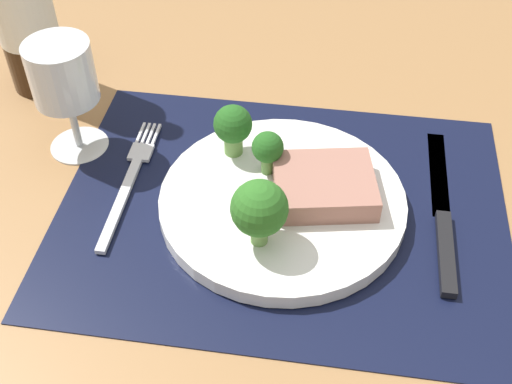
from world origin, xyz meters
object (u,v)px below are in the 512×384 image
plate (282,202)px  steak (324,186)px  wine_glass (63,80)px  fork (130,180)px  knife (443,219)px

plate → steak: steak is taller
wine_glass → fork: bearing=-34.8°
steak → wine_glass: size_ratio=0.75×
steak → fork: 20.28cm
wine_glass → knife: bearing=-8.6°
knife → wine_glass: (-39.17, 5.91, 8.32)cm
knife → wine_glass: size_ratio=1.77×
knife → wine_glass: wine_glass is taller
plate → knife: (15.81, 0.53, -0.50)cm
fork → knife: size_ratio=0.83×
plate → fork: bearing=175.0°
steak → fork: steak is taller
steak → plate: bearing=-167.5°
steak → knife: (11.84, -0.35, -2.52)cm
plate → fork: plate is taller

